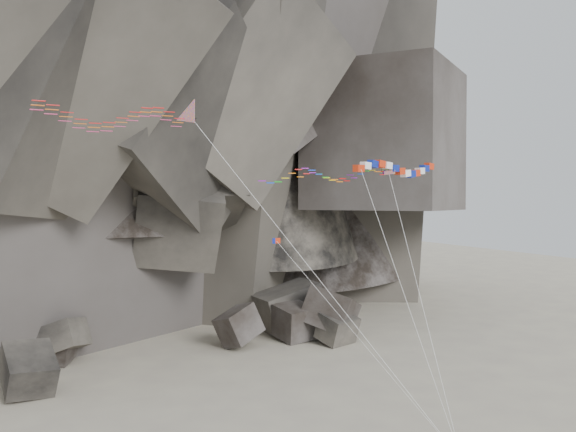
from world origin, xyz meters
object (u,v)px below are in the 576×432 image
banner_kite (398,170)px  pennant_kite (310,281)px  delta_kite (109,115)px  parafoil_kite (323,174)px

banner_kite → pennant_kite: bearing=177.5°
delta_kite → banner_kite: (23.15, -0.44, -3.11)m
delta_kite → parafoil_kite: size_ratio=1.29×
delta_kite → banner_kite: bearing=-15.8°
delta_kite → pennant_kite: delta_kite is taller
delta_kite → pennant_kite: size_ratio=1.73×
delta_kite → parafoil_kite: delta_kite is taller
banner_kite → parafoil_kite: bearing=162.3°
parafoil_kite → pennant_kite: size_ratio=1.34×
banner_kite → pennant_kite: (-9.90, -1.96, -7.90)m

